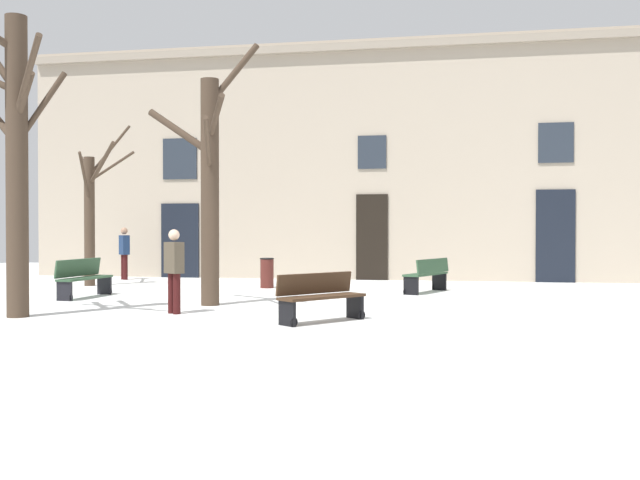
{
  "coord_description": "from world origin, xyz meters",
  "views": [
    {
      "loc": [
        2.8,
        -13.01,
        1.62
      ],
      "look_at": [
        0.0,
        1.92,
        1.38
      ],
      "focal_mm": 40.51,
      "sensor_mm": 36.0,
      "label": 1
    }
  ],
  "objects": [
    {
      "name": "ground_plane",
      "position": [
        0.0,
        0.0,
        0.0
      ],
      "size": [
        36.2,
        36.2,
        0.0
      ],
      "primitive_type": "plane",
      "color": "white"
    },
    {
      "name": "building_facade",
      "position": [
        -0.0,
        9.78,
        3.85
      ],
      "size": [
        22.62,
        0.6,
        7.59
      ],
      "color": "tan",
      "rests_on": "ground"
    },
    {
      "name": "tree_center",
      "position": [
        -5.1,
        -1.09,
        3.01
      ],
      "size": [
        2.57,
        1.93,
        5.49
      ],
      "color": "#423326",
      "rests_on": "ground"
    },
    {
      "name": "tree_right_of_center",
      "position": [
        -7.32,
        5.82,
        2.09
      ],
      "size": [
        2.03,
        1.89,
        4.6
      ],
      "color": "#423326",
      "rests_on": "ground"
    },
    {
      "name": "tree_near_facade",
      "position": [
        -2.28,
        1.47,
        2.6
      ],
      "size": [
        2.48,
        2.19,
        5.58
      ],
      "color": "#423326",
      "rests_on": "ground"
    },
    {
      "name": "litter_bin",
      "position": [
        -2.24,
        6.02,
        0.41
      ],
      "size": [
        0.39,
        0.39,
        0.82
      ],
      "color": "#4C1E19",
      "rests_on": "ground"
    },
    {
      "name": "bench_near_center_tree",
      "position": [
        -5.79,
        2.6,
        0.48
      ],
      "size": [
        0.55,
        1.85,
        0.91
      ],
      "rotation": [
        0.0,
        0.0,
        1.51
      ],
      "color": "#2D4C33",
      "rests_on": "ground"
    },
    {
      "name": "bench_back_to_back_right",
      "position": [
        2.12,
        5.39,
        0.46
      ],
      "size": [
        1.11,
        1.81,
        0.87
      ],
      "rotation": [
        0.0,
        0.0,
        4.31
      ],
      "color": "#2D4C33",
      "rests_on": "ground"
    },
    {
      "name": "bench_back_to_back_left",
      "position": [
        0.5,
        -0.73,
        0.44
      ],
      "size": [
        1.41,
        1.59,
        0.85
      ],
      "rotation": [
        0.0,
        0.0,
        0.89
      ],
      "color": "#3D2819",
      "rests_on": "ground"
    },
    {
      "name": "person_crossing_plaza",
      "position": [
        -2.45,
        -0.07,
        0.88
      ],
      "size": [
        0.44,
        0.4,
        1.6
      ],
      "rotation": [
        0.0,
        0.0,
        2.52
      ],
      "color": "#350F0F",
      "rests_on": "ground"
    },
    {
      "name": "person_strolling",
      "position": [
        -7.52,
        8.3,
        0.91
      ],
      "size": [
        0.43,
        0.42,
        1.66
      ],
      "rotation": [
        0.0,
        0.0,
        2.39
      ],
      "color": "#350F0F",
      "rests_on": "ground"
    }
  ]
}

